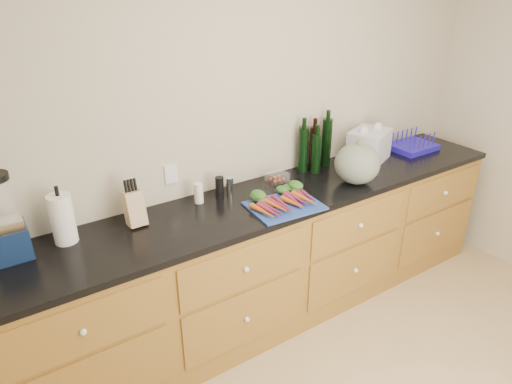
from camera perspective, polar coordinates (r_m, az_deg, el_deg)
wall_back at (r=3.06m, az=-0.71°, el=8.01°), size 4.10×0.05×2.60m
cabinets at (r=3.18m, az=2.63°, el=-8.27°), size 3.60×0.64×0.90m
countertop at (r=2.95m, az=2.76°, el=-0.65°), size 3.64×0.62×0.04m
cutting_board at (r=2.79m, az=3.58°, el=-1.73°), size 0.46×0.36×0.01m
carrots at (r=2.80m, az=3.14°, el=-0.93°), size 0.38×0.28×0.05m
squash at (r=3.13m, az=12.54°, el=3.47°), size 0.30×0.30×0.27m
blender_appliance at (r=2.53m, az=-28.94°, el=-3.36°), size 0.18×0.18×0.45m
paper_towel at (r=2.58m, az=-23.04°, el=-3.12°), size 0.12×0.12×0.27m
knife_block at (r=2.65m, az=-14.97°, el=-1.95°), size 0.10×0.10×0.20m
grinder_salt at (r=2.83m, az=-7.18°, el=-0.14°), size 0.06×0.06×0.13m
grinder_pepper at (r=2.89m, az=-4.58°, el=0.62°), size 0.05×0.05×0.13m
canister_chrome at (r=2.93m, az=-3.34°, el=0.78°), size 0.05×0.05×0.12m
tomato_box at (r=3.12m, az=2.66°, el=1.87°), size 0.13×0.11×0.06m
bottles at (r=3.31m, az=7.40°, el=5.50°), size 0.29×0.15×0.35m
grocery_bag at (r=3.57m, az=13.94°, el=5.71°), size 0.39×0.35×0.23m
dish_rack at (r=3.91m, az=18.94°, el=5.59°), size 0.35×0.28×0.14m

